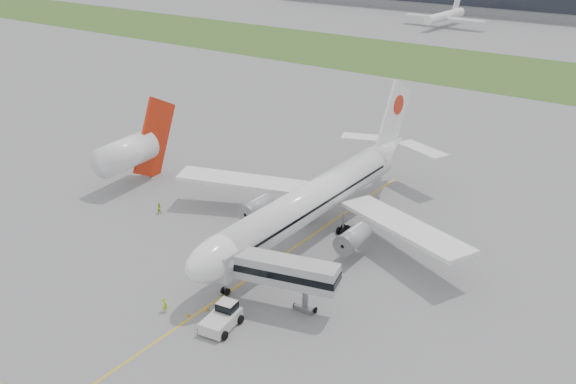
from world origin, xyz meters
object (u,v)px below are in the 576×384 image
Objects in this scene: airliner at (317,197)px; pushback_tug at (223,317)px; ground_crew_near at (165,305)px; jet_bridge at (272,270)px; neighbor_aircraft at (130,151)px.

airliner is 10.09× the size of pushback_tug.
pushback_tug is 2.79× the size of ground_crew_near.
airliner is at bearing 93.95° from jet_bridge.
ground_crew_near is at bearing -97.00° from airliner.
ground_crew_near is 0.11× the size of neighbor_aircraft.
jet_bridge is (2.23, 6.27, 3.77)m from pushback_tug.
pushback_tug is 7.65m from jet_bridge.
airliner is 27.29m from ground_crew_near.
pushback_tug is at bearing -35.78° from neighbor_aircraft.
airliner reaches higher than neighbor_aircraft.
jet_bridge is 0.78× the size of neighbor_aircraft.
pushback_tug is at bearing -124.02° from jet_bridge.
neighbor_aircraft is at bearing 142.12° from pushback_tug.
ground_crew_near is (-9.46, -8.06, -3.99)m from jet_bridge.
ground_crew_near is at bearing -43.17° from neighbor_aircraft.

